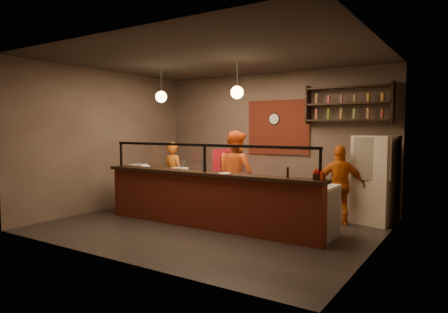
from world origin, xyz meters
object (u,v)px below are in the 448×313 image
Objects in this scene: cook_mid at (236,174)px; fridge at (375,180)px; cook_right at (340,185)px; pepper_mill at (288,173)px; red_cooler at (227,176)px; wall_clock at (274,119)px; pizza_dough at (251,179)px; condiment_caddy at (319,177)px; cook_left at (173,174)px.

fridge is (2.62, 0.94, -0.05)m from cook_mid.
cook_right reaches higher than pepper_mill.
fridge is 3.67m from red_cooler.
wall_clock is 0.16× the size of cook_mid.
wall_clock reaches higher than pepper_mill.
cook_right reaches higher than pizza_dough.
cook_right is at bearing 38.12° from pizza_dough.
condiment_caddy is (-0.40, -2.11, 0.24)m from fridge.
cook_right is 8.57× the size of pepper_mill.
cook_left is at bearing -146.16° from wall_clock.
cook_left is 1.93m from cook_mid.
pepper_mill is at bearing 164.78° from cook_left.
wall_clock is at bearing 1.14° from red_cooler.
cook_left is at bearing 162.36° from pizza_dough.
red_cooler reaches higher than pepper_mill.
fridge is at bearing -136.72° from cook_mid.
condiment_caddy is at bearing -88.52° from fridge.
fridge is (2.50, -0.64, -1.23)m from wall_clock.
condiment_caddy is (3.25, -2.44, 0.44)m from red_cooler.
red_cooler is at bearing 137.67° from pepper_mill.
fridge is 2.16m from condiment_caddy.
wall_clock is 3.35m from pepper_mill.
cook_right is (2.07, 0.48, -0.14)m from cook_mid.
cook_mid is at bearing -65.19° from red_cooler.
cook_right is 0.89× the size of fridge.
fridge is at bearing -19.22° from red_cooler.
fridge is (4.53, 0.72, 0.09)m from cook_left.
cook_mid is 0.92m from pizza_dough.
wall_clock is 0.19× the size of cook_left.
cook_right is 1.68m from condiment_caddy.
cook_left is 8.55× the size of condiment_caddy.
cook_left is 2.73m from pizza_dough.
red_cooler reaches higher than condiment_caddy.
condiment_caddy is (2.10, -2.75, -0.99)m from wall_clock.
cook_left is at bearing 16.93° from cook_mid.
pizza_dough is at bearing 162.38° from cook_mid.
wall_clock is 0.17× the size of fridge.
cook_left is at bearing -158.75° from fridge.
cook_mid is at bearing 138.82° from pizza_dough.
red_cooler is 7.48× the size of pepper_mill.
cook_right is 3.25× the size of pizza_dough.
pizza_dough is at bearing 159.90° from condiment_caddy.
pepper_mill is (1.01, -0.61, 0.24)m from pizza_dough.
cook_right is (1.95, -1.11, -1.33)m from wall_clock.
pizza_dough is at bearing 168.79° from cook_left.
cook_right reaches higher than cook_left.
cook_mid reaches higher than cook_right.
cook_left is 4.37m from condiment_caddy.
pizza_dough is (-1.38, -1.08, 0.13)m from cook_right.
red_cooler is at bearing -35.45° from cook_right.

